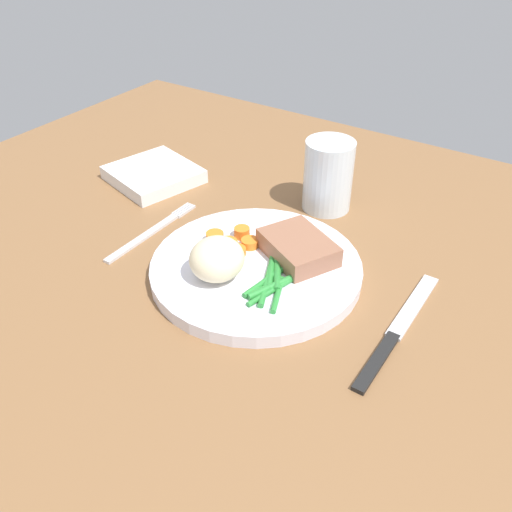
# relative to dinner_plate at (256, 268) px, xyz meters

# --- Properties ---
(dining_table) EXTENTS (1.20, 0.90, 0.02)m
(dining_table) POSITION_rel_dinner_plate_xyz_m (0.02, 0.02, -0.02)
(dining_table) COLOR brown
(dining_table) RESTS_ON ground
(dinner_plate) EXTENTS (0.25, 0.25, 0.02)m
(dinner_plate) POSITION_rel_dinner_plate_xyz_m (0.00, 0.00, 0.00)
(dinner_plate) COLOR white
(dinner_plate) RESTS_ON dining_table
(meat_portion) EXTENTS (0.11, 0.10, 0.02)m
(meat_portion) POSITION_rel_dinner_plate_xyz_m (0.03, 0.04, 0.02)
(meat_portion) COLOR #936047
(meat_portion) RESTS_ON dinner_plate
(mashed_potatoes) EXTENTS (0.06, 0.06, 0.05)m
(mashed_potatoes) POSITION_rel_dinner_plate_xyz_m (-0.02, -0.05, 0.03)
(mashed_potatoes) COLOR beige
(mashed_potatoes) RESTS_ON dinner_plate
(carrot_slices) EXTENTS (0.06, 0.06, 0.01)m
(carrot_slices) POSITION_rel_dinner_plate_xyz_m (-0.04, 0.01, 0.01)
(carrot_slices) COLOR orange
(carrot_slices) RESTS_ON dinner_plate
(green_beans) EXTENTS (0.06, 0.10, 0.01)m
(green_beans) POSITION_rel_dinner_plate_xyz_m (0.04, -0.02, 0.01)
(green_beans) COLOR #2D8C38
(green_beans) RESTS_ON dinner_plate
(fork) EXTENTS (0.01, 0.17, 0.00)m
(fork) POSITION_rel_dinner_plate_xyz_m (-0.16, -0.00, -0.01)
(fork) COLOR silver
(fork) RESTS_ON dining_table
(knife) EXTENTS (0.02, 0.20, 0.01)m
(knife) POSITION_rel_dinner_plate_xyz_m (0.18, -0.00, -0.01)
(knife) COLOR black
(knife) RESTS_ON dining_table
(water_glass) EXTENTS (0.07, 0.07, 0.10)m
(water_glass) POSITION_rel_dinner_plate_xyz_m (-0.00, 0.19, 0.04)
(water_glass) COLOR silver
(water_glass) RESTS_ON dining_table
(napkin) EXTENTS (0.15, 0.14, 0.02)m
(napkin) POSITION_rel_dinner_plate_xyz_m (-0.26, 0.11, 0.00)
(napkin) COLOR white
(napkin) RESTS_ON dining_table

